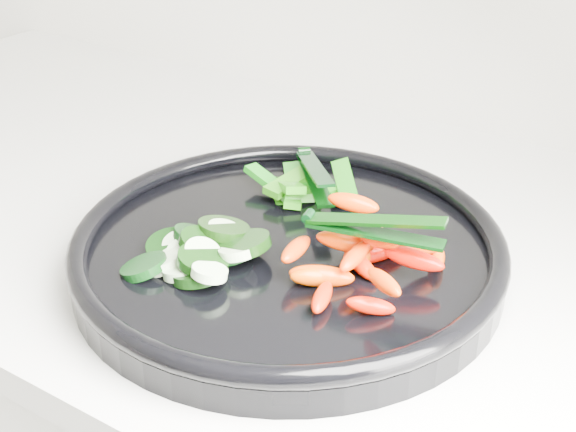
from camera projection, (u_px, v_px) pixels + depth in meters
The scene contains 6 objects.
veggie_tray at pixel (288, 251), 0.69m from camera, with size 0.42×0.42×0.04m.
cucumber_pile at pixel (201, 250), 0.67m from camera, with size 0.11×0.13×0.04m.
carrot_pile at pixel (364, 255), 0.64m from camera, with size 0.12×0.15×0.05m.
pepper_pile at pixel (305, 187), 0.77m from camera, with size 0.11×0.10×0.04m.
tong_carrot at pixel (370, 226), 0.62m from camera, with size 0.11×0.04×0.02m.
tong_pepper at pixel (314, 172), 0.76m from camera, with size 0.09×0.09×0.02m.
Camera 1 is at (0.08, 1.12, 1.32)m, focal length 50.00 mm.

